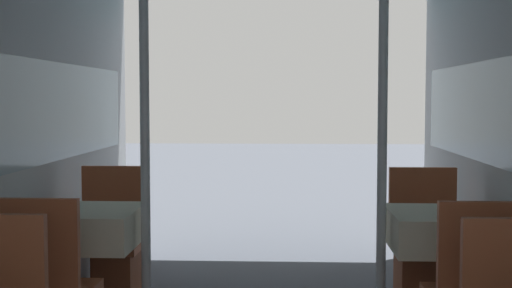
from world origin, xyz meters
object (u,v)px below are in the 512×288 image
dining_table_left_1 (81,232)px  support_pole_left_1 (145,141)px  dining_table_right_1 (448,235)px  chair_right_far_1 (426,274)px  chair_left_far_1 (109,271)px  support_pole_right_1 (382,142)px

dining_table_left_1 → support_pole_left_1: 0.59m
dining_table_left_1 → dining_table_right_1: size_ratio=1.00×
chair_right_far_1 → support_pole_left_1: bearing=19.6°
chair_left_far_1 → dining_table_right_1: chair_left_far_1 is taller
support_pole_left_1 → chair_right_far_1: 1.85m
dining_table_left_1 → chair_left_far_1: bearing=90.0°
dining_table_left_1 → chair_left_far_1: chair_left_far_1 is taller
dining_table_left_1 → support_pole_left_1: size_ratio=0.34×
dining_table_left_1 → dining_table_right_1: 1.90m
chair_right_far_1 → support_pole_right_1: bearing=58.4°
support_pole_right_1 → dining_table_left_1: bearing=180.0°
chair_left_far_1 → chair_right_far_1: 1.90m
chair_left_far_1 → dining_table_right_1: bearing=163.7°
dining_table_left_1 → support_pole_right_1: size_ratio=0.34×
dining_table_left_1 → support_pole_left_1: bearing=0.0°
support_pole_left_1 → chair_left_far_1: bearing=121.6°
support_pole_left_1 → dining_table_right_1: 1.63m
support_pole_left_1 → dining_table_right_1: support_pole_left_1 is taller
dining_table_right_1 → support_pole_right_1: size_ratio=0.34×
chair_left_far_1 → support_pole_left_1: support_pole_left_1 is taller
dining_table_right_1 → support_pole_right_1: 0.59m
dining_table_right_1 → chair_right_far_1: chair_right_far_1 is taller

